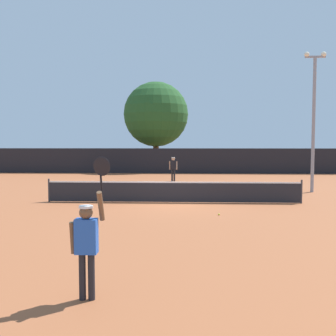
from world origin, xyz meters
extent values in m
plane|color=#9E5633|center=(0.00, 0.00, 0.00)|extent=(120.00, 120.00, 0.00)
cube|color=#232328|center=(0.00, 0.00, 0.48)|extent=(11.57, 0.03, 0.91)
cube|color=white|center=(0.00, 0.00, 0.93)|extent=(11.57, 0.04, 0.06)
cylinder|color=#333338|center=(-5.79, 0.00, 0.54)|extent=(0.08, 0.08, 1.07)
cylinder|color=#333338|center=(5.79, 0.00, 0.54)|extent=(0.08, 0.08, 1.07)
cube|color=black|center=(0.00, 16.74, 1.11)|extent=(38.25, 0.12, 2.22)
cube|color=blue|center=(-1.17, -11.01, 1.13)|extent=(0.38, 0.22, 0.61)
sphere|color=brown|center=(-1.17, -11.01, 1.54)|extent=(0.23, 0.23, 0.23)
cylinder|color=white|center=(-1.17, -11.01, 1.64)|extent=(0.24, 0.24, 0.04)
cylinder|color=black|center=(-1.25, -11.01, 0.41)|extent=(0.12, 0.12, 0.82)
cylinder|color=black|center=(-1.09, -11.01, 0.41)|extent=(0.12, 0.12, 0.82)
cylinder|color=brown|center=(-1.41, -11.01, 1.10)|extent=(0.09, 0.17, 0.58)
cylinder|color=brown|center=(-0.93, -10.93, 1.64)|extent=(0.09, 0.32, 0.56)
cylinder|color=black|center=(-0.93, -10.87, 2.04)|extent=(0.04, 0.11, 0.28)
ellipsoid|color=black|center=(-0.93, -10.81, 2.33)|extent=(0.30, 0.13, 0.36)
cube|color=black|center=(-0.31, 9.70, 1.15)|extent=(0.38, 0.22, 0.62)
sphere|color=tan|center=(-0.31, 9.70, 1.58)|extent=(0.24, 0.24, 0.24)
cylinder|color=white|center=(-0.31, 9.70, 1.68)|extent=(0.25, 0.25, 0.04)
cylinder|color=black|center=(-0.39, 9.70, 0.42)|extent=(0.12, 0.12, 0.84)
cylinder|color=black|center=(-0.23, 9.70, 0.42)|extent=(0.12, 0.12, 0.84)
cylinder|color=tan|center=(-0.55, 9.70, 1.12)|extent=(0.09, 0.18, 0.59)
cylinder|color=tan|center=(-0.07, 9.70, 1.12)|extent=(0.09, 0.16, 0.59)
sphere|color=#CCE033|center=(1.82, -3.04, 0.03)|extent=(0.07, 0.07, 0.07)
cylinder|color=gray|center=(7.56, 4.03, 3.67)|extent=(0.18, 0.18, 7.33)
cube|color=gray|center=(7.56, 4.03, 7.38)|extent=(1.10, 0.10, 0.10)
sphere|color=#F2EDCC|center=(7.11, 4.03, 7.51)|extent=(0.28, 0.28, 0.28)
sphere|color=#F2EDCC|center=(8.01, 4.03, 7.51)|extent=(0.28, 0.28, 0.28)
cylinder|color=brown|center=(-2.34, 20.29, 1.56)|extent=(0.56, 0.56, 3.13)
sphere|color=#235123|center=(-2.34, 20.29, 5.49)|extent=(6.30, 6.30, 6.30)
cube|color=red|center=(10.59, 25.01, 0.60)|extent=(2.30, 4.37, 0.90)
cube|color=#2D333D|center=(10.59, 24.71, 1.37)|extent=(1.91, 2.36, 0.64)
cylinder|color=black|center=(9.74, 26.41, 0.30)|extent=(0.22, 0.60, 0.60)
cylinder|color=black|center=(11.44, 26.41, 0.30)|extent=(0.22, 0.60, 0.60)
cylinder|color=black|center=(9.74, 23.61, 0.30)|extent=(0.22, 0.60, 0.60)
cylinder|color=black|center=(11.44, 23.61, 0.30)|extent=(0.22, 0.60, 0.60)
camera|label=1|loc=(0.54, -17.53, 2.75)|focal=41.26mm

